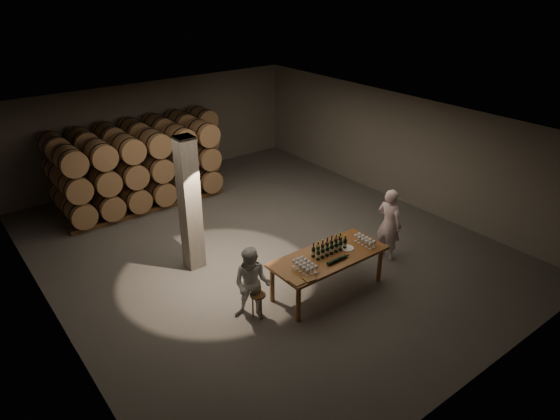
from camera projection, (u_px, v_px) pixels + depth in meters
room at (190, 205)px, 11.23m from camera, size 12.00×12.00×12.00m
tasting_table at (328, 259)px, 10.65m from camera, size 2.60×1.10×0.90m
barrel_stack_back at (137, 155)px, 15.44m from camera, size 5.48×0.95×2.31m
barrel_stack_front at (144, 171)px, 14.22m from camera, size 4.70×0.95×2.31m
bottle_cluster at (329, 248)px, 10.66m from camera, size 0.86×0.23×0.33m
lying_bottles at (337, 260)px, 10.36m from camera, size 0.61×0.08×0.08m
glass_cluster_left at (305, 264)px, 10.05m from camera, size 0.31×0.53×0.18m
glass_cluster_right at (365, 239)px, 10.98m from camera, size 0.20×0.53×0.17m
plate at (347, 248)px, 10.86m from camera, size 0.30×0.30×0.02m
notebook_near at (310, 279)px, 9.77m from camera, size 0.25×0.21×0.03m
notebook_corner at (296, 282)px, 9.69m from camera, size 0.23×0.28×0.02m
pen at (317, 274)px, 9.94m from camera, size 0.13×0.03×0.01m
stool at (258, 298)px, 10.00m from camera, size 0.32×0.32×0.53m
person_man at (389, 224)px, 11.90m from camera, size 0.51×0.70×1.80m
person_woman at (252, 284)px, 9.82m from camera, size 0.96×0.98×1.59m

